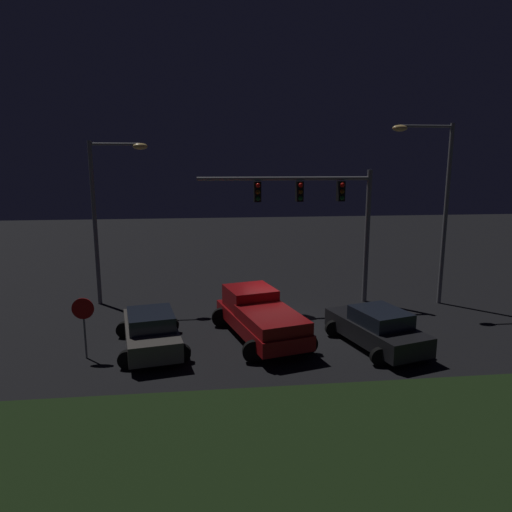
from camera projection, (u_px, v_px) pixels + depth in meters
ground_plane at (275, 327)px, 19.84m from camera, size 80.00×80.00×0.00m
grass_median at (340, 468)px, 10.57m from camera, size 24.06×7.93×0.10m
pickup_truck at (259, 314)px, 18.40m from camera, size 3.77×5.73×1.80m
car_sedan at (377, 328)px, 17.53m from camera, size 3.22×4.72×1.51m
car_sedan_far at (151, 331)px, 17.28m from camera, size 3.00×4.66×1.51m
traffic_signal_gantry at (319, 204)px, 22.22m from camera, size 8.32×0.56×6.50m
street_lamp_left at (106, 203)px, 22.15m from camera, size 2.73×0.44×7.83m
street_lamp_right at (435, 193)px, 22.04m from camera, size 2.98×0.44×8.62m
stop_sign at (83, 316)px, 16.31m from camera, size 0.76×0.08×2.23m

